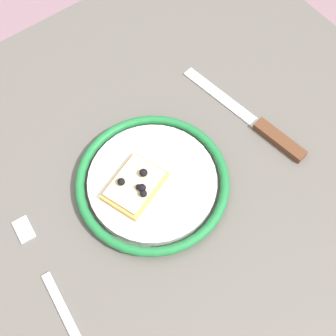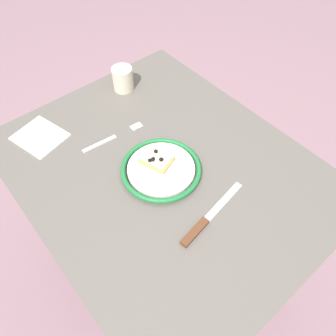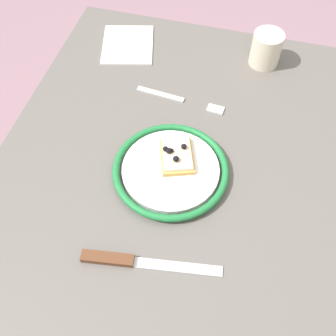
{
  "view_description": "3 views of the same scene",
  "coord_description": "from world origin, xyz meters",
  "px_view_note": "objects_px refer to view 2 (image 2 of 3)",
  "views": [
    {
      "loc": [
        -0.14,
        -0.25,
        1.36
      ],
      "look_at": [
        0.04,
        -0.01,
        0.78
      ],
      "focal_mm": 48.28,
      "sensor_mm": 36.0,
      "label": 1
    },
    {
      "loc": [
        0.45,
        -0.36,
        1.5
      ],
      "look_at": [
        0.02,
        0.0,
        0.77
      ],
      "focal_mm": 35.49,
      "sensor_mm": 36.0,
      "label": 2
    },
    {
      "loc": [
        0.44,
        0.09,
        1.43
      ],
      "look_at": [
        0.01,
        -0.02,
        0.78
      ],
      "focal_mm": 44.3,
      "sensor_mm": 36.0,
      "label": 3
    }
  ],
  "objects_px": {
    "dining_table": "(164,191)",
    "napkin": "(40,137)",
    "knife": "(203,223)",
    "cup": "(123,79)",
    "plate": "(161,169)",
    "fork": "(114,137)",
    "pizza_slice_near": "(156,159)"
  },
  "relations": [
    {
      "from": "plate",
      "to": "knife",
      "type": "xyz_separation_m",
      "value": [
        0.19,
        -0.03,
        -0.01
      ]
    },
    {
      "from": "plate",
      "to": "napkin",
      "type": "height_order",
      "value": "plate"
    },
    {
      "from": "knife",
      "to": "napkin",
      "type": "xyz_separation_m",
      "value": [
        -0.53,
        -0.17,
        -0.0
      ]
    },
    {
      "from": "dining_table",
      "to": "cup",
      "type": "bearing_deg",
      "value": 161.79
    },
    {
      "from": "pizza_slice_near",
      "to": "knife",
      "type": "relative_size",
      "value": 0.42
    },
    {
      "from": "pizza_slice_near",
      "to": "fork",
      "type": "height_order",
      "value": "pizza_slice_near"
    },
    {
      "from": "cup",
      "to": "pizza_slice_near",
      "type": "bearing_deg",
      "value": -20.64
    },
    {
      "from": "dining_table",
      "to": "napkin",
      "type": "bearing_deg",
      "value": -147.16
    },
    {
      "from": "plate",
      "to": "fork",
      "type": "xyz_separation_m",
      "value": [
        -0.19,
        -0.03,
        -0.01
      ]
    },
    {
      "from": "plate",
      "to": "cup",
      "type": "distance_m",
      "value": 0.39
    },
    {
      "from": "knife",
      "to": "napkin",
      "type": "relative_size",
      "value": 1.68
    },
    {
      "from": "fork",
      "to": "pizza_slice_near",
      "type": "bearing_deg",
      "value": 11.02
    },
    {
      "from": "plate",
      "to": "pizza_slice_near",
      "type": "bearing_deg",
      "value": 169.34
    },
    {
      "from": "knife",
      "to": "cup",
      "type": "height_order",
      "value": "cup"
    },
    {
      "from": "plate",
      "to": "fork",
      "type": "distance_m",
      "value": 0.2
    },
    {
      "from": "fork",
      "to": "napkin",
      "type": "xyz_separation_m",
      "value": [
        -0.15,
        -0.17,
        0.0
      ]
    },
    {
      "from": "pizza_slice_near",
      "to": "cup",
      "type": "bearing_deg",
      "value": 159.36
    },
    {
      "from": "dining_table",
      "to": "knife",
      "type": "bearing_deg",
      "value": -11.43
    },
    {
      "from": "dining_table",
      "to": "napkin",
      "type": "relative_size",
      "value": 6.35
    },
    {
      "from": "dining_table",
      "to": "plate",
      "type": "distance_m",
      "value": 0.13
    },
    {
      "from": "fork",
      "to": "cup",
      "type": "relative_size",
      "value": 2.52
    },
    {
      "from": "dining_table",
      "to": "cup",
      "type": "xyz_separation_m",
      "value": [
        -0.35,
        0.12,
        0.16
      ]
    },
    {
      "from": "dining_table",
      "to": "napkin",
      "type": "xyz_separation_m",
      "value": [
        -0.33,
        -0.21,
        0.12
      ]
    },
    {
      "from": "knife",
      "to": "cup",
      "type": "xyz_separation_m",
      "value": [
        -0.56,
        0.16,
        0.04
      ]
    },
    {
      "from": "knife",
      "to": "cup",
      "type": "relative_size",
      "value": 3.0
    },
    {
      "from": "plate",
      "to": "knife",
      "type": "distance_m",
      "value": 0.2
    },
    {
      "from": "plate",
      "to": "cup",
      "type": "bearing_deg",
      "value": 160.05
    },
    {
      "from": "pizza_slice_near",
      "to": "napkin",
      "type": "distance_m",
      "value": 0.37
    },
    {
      "from": "dining_table",
      "to": "fork",
      "type": "xyz_separation_m",
      "value": [
        -0.18,
        -0.04,
        0.12
      ]
    },
    {
      "from": "plate",
      "to": "knife",
      "type": "bearing_deg",
      "value": -7.58
    },
    {
      "from": "cup",
      "to": "plate",
      "type": "bearing_deg",
      "value": -19.95
    },
    {
      "from": "dining_table",
      "to": "fork",
      "type": "bearing_deg",
      "value": -166.94
    }
  ]
}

